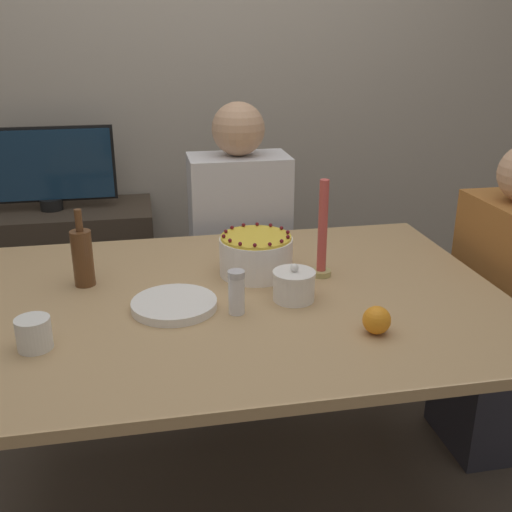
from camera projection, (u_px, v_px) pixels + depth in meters
The scene contains 15 objects.
ground_plane at pixel (239, 497), 2.01m from camera, with size 12.00×12.00×0.00m, color #4C4238.
wall_behind at pixel (188, 67), 2.83m from camera, with size 8.00×0.05×2.60m.
dining_table at pixel (237, 324), 1.78m from camera, with size 1.56×1.11×0.75m.
cake at pixel (256, 255), 1.88m from camera, with size 0.23×0.23×0.14m.
sugar_bowl at pixel (294, 285), 1.70m from camera, with size 0.12×0.12×0.11m.
sugar_shaker at pixel (236, 292), 1.61m from camera, with size 0.05×0.05×0.12m.
plate_stack at pixel (174, 304), 1.66m from camera, with size 0.24×0.24×0.02m.
candle at pixel (322, 237), 1.84m from camera, with size 0.06×0.06×0.31m.
bottle at pixel (83, 257), 1.78m from camera, with size 0.06×0.06×0.24m.
cup at pixel (34, 334), 1.44m from camera, with size 0.08×0.08×0.08m.
orange_fruit_0 at pixel (377, 320), 1.51m from camera, with size 0.07×0.07×0.07m.
person_man_blue_shirt at pixel (240, 266), 2.54m from camera, with size 0.40×0.34×1.21m.
person_woman_floral at pixel (503, 325), 2.12m from camera, with size 0.34×0.40×1.13m.
side_cabinet at pixel (61, 282), 2.82m from camera, with size 0.88×0.41×0.71m.
tv_monitor at pixel (47, 167), 2.63m from camera, with size 0.59×0.10×0.37m.
Camera 1 is at (-0.24, -1.57, 1.47)m, focal length 42.00 mm.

